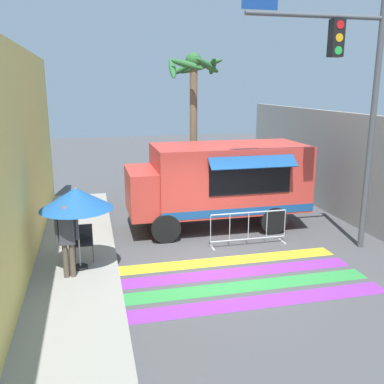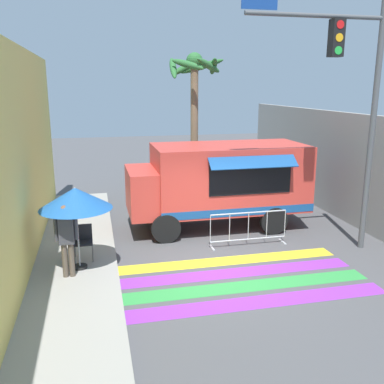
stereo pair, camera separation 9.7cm
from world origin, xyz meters
The scene contains 12 objects.
ground_plane centered at (0.00, 0.00, 0.00)m, with size 60.00×60.00×0.00m, color #4C4C4F.
sidewalk_left centered at (-4.83, 0.00, 0.08)m, with size 4.40×16.00×0.16m.
building_left_facade centered at (-4.79, 0.00, 2.73)m, with size 0.25×16.00×5.46m.
concrete_wall_right centered at (5.28, 3.00, 1.82)m, with size 0.20×16.00×3.64m.
crosswalk_painted centered at (0.00, -0.77, 0.00)m, with size 6.40×2.84×0.01m.
food_truck centered at (0.72, 3.19, 1.57)m, with size 5.67×2.80×2.69m.
traffic_signal_pole centered at (3.58, 0.46, 4.44)m, with size 3.88×0.29×6.64m.
patio_umbrella centered at (-3.53, 0.41, 1.92)m, with size 1.72×1.72×2.03m.
folding_chair centered at (-3.44, 1.03, 0.69)m, with size 0.47×0.47×0.88m.
vendor_person centered at (-3.76, -0.02, 1.15)m, with size 0.53×0.23×1.73m.
barricade_front centered at (1.17, 1.35, 0.50)m, with size 2.29×0.44×1.00m.
palm_tree centered at (0.68, 6.02, 4.27)m, with size 2.24×2.33×5.68m.
Camera 1 is at (-3.12, -9.67, 4.49)m, focal length 40.00 mm.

